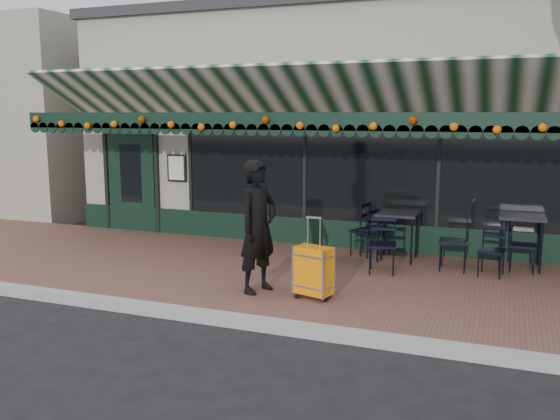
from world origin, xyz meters
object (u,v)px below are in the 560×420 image
at_px(suitcase, 313,271).
at_px(chair_b_right, 376,230).
at_px(woman, 258,227).
at_px(chair_a_left, 453,242).
at_px(chair_a_front, 492,251).
at_px(cafe_table_a, 522,221).
at_px(cafe_table_b, 398,217).
at_px(chair_a_right, 523,246).
at_px(chair_b_left, 365,232).
at_px(chair_b_front, 382,246).

relative_size(suitcase, chair_b_right, 1.18).
xyz_separation_m(woman, chair_a_left, (2.41, 2.13, -0.46)).
relative_size(chair_a_left, chair_a_front, 1.17).
distance_m(cafe_table_a, cafe_table_b, 1.93).
height_order(suitcase, cafe_table_b, suitcase).
bearing_deg(chair_a_right, chair_b_right, 87.98).
xyz_separation_m(chair_b_left, chair_b_right, (0.18, 0.00, 0.05)).
distance_m(cafe_table_a, chair_b_right, 2.33).
height_order(cafe_table_a, chair_a_front, cafe_table_a).
bearing_deg(chair_a_left, chair_a_front, 71.85).
relative_size(woman, chair_a_left, 2.04).
bearing_deg(woman, chair_a_left, -29.77).
xyz_separation_m(woman, cafe_table_a, (3.40, 2.65, -0.14)).
xyz_separation_m(woman, chair_a_front, (2.98, 1.97, -0.53)).
xyz_separation_m(woman, chair_b_left, (0.90, 2.58, -0.49)).
bearing_deg(cafe_table_a, chair_b_front, -151.39).
height_order(chair_b_left, chair_b_right, chair_b_right).
height_order(chair_b_right, chair_b_front, chair_b_right).
bearing_deg(chair_b_right, woman, 167.71).
bearing_deg(chair_a_left, chair_b_right, -112.14).
distance_m(cafe_table_a, chair_a_front, 0.88).
distance_m(chair_a_left, chair_b_right, 1.40).
relative_size(suitcase, cafe_table_b, 1.35).
bearing_deg(cafe_table_a, chair_a_right, -82.59).
bearing_deg(suitcase, chair_b_left, 103.71).
bearing_deg(chair_b_right, cafe_table_a, -77.76).
bearing_deg(cafe_table_a, chair_b_left, -178.39).
distance_m(suitcase, chair_a_right, 3.59).
distance_m(woman, chair_b_right, 2.84).
height_order(cafe_table_a, chair_b_left, cafe_table_a).
bearing_deg(chair_a_right, cafe_table_a, 9.45).
xyz_separation_m(chair_a_left, chair_b_front, (-1.00, -0.56, -0.02)).
xyz_separation_m(cafe_table_b, chair_b_left, (-0.58, 0.12, -0.31)).
xyz_separation_m(cafe_table_b, chair_a_left, (0.93, -0.33, -0.28)).
relative_size(woman, chair_a_right, 2.22).
relative_size(chair_a_right, chair_b_right, 0.88).
xyz_separation_m(woman, chair_b_right, (1.09, 2.58, -0.44)).
height_order(chair_a_front, chair_b_front, chair_b_front).
height_order(woman, chair_a_front, woman).
distance_m(chair_a_front, chair_b_front, 1.63).
relative_size(woman, chair_b_front, 2.12).
xyz_separation_m(cafe_table_a, chair_b_right, (-2.31, -0.07, -0.30)).
relative_size(chair_a_front, chair_b_front, 0.89).
bearing_deg(chair_a_left, chair_b_left, -109.93).
relative_size(cafe_table_a, chair_b_front, 0.99).
distance_m(cafe_table_b, chair_a_front, 1.62).
bearing_deg(chair_b_left, chair_b_right, 112.86).
bearing_deg(cafe_table_b, chair_b_left, 168.00).
bearing_deg(cafe_table_b, suitcase, -105.19).
distance_m(chair_a_right, chair_a_front, 0.63).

